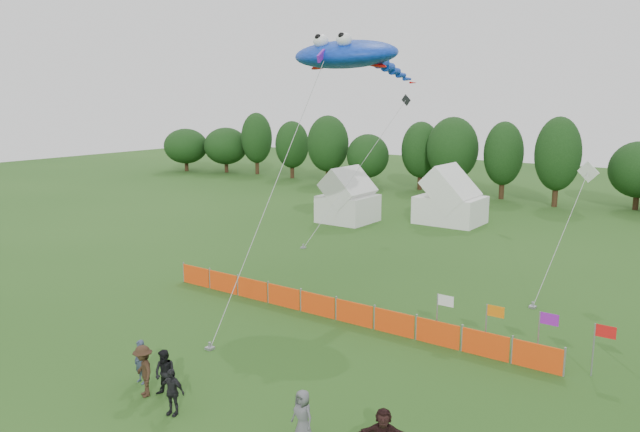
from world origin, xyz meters
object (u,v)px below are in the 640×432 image
Objects in this scene: spectator_c at (143,371)px; spectator_d at (172,392)px; barrier_fence at (335,309)px; spectator_a at (141,362)px; tent_right at (450,201)px; stingray_kite at (350,55)px; spectator_e at (303,416)px; tent_left at (348,200)px; spectator_b at (165,373)px.

spectator_c is 1.75m from spectator_d.
barrier_fence is 12.69× the size of spectator_a.
stingray_kite reaches higher than tent_right.
stingray_kite is at bearing 117.48° from barrier_fence.
spectator_a is 1.02× the size of spectator_d.
spectator_a is 2.74m from spectator_d.
spectator_a is (2.87, -32.38, -0.99)m from tent_right.
barrier_fence is 12.69× the size of spectator_e.
barrier_fence is 1.10× the size of stingray_kite.
tent_right is at bearing 96.70° from stingray_kite.
spectator_c reaches higher than spectator_d.
stingray_kite is at bearing 127.03° from spectator_e.
tent_left is 22.34m from barrier_fence.
spectator_a and spectator_e have the same top height.
spectator_d is at bearing -77.61° from stingray_kite.
spectator_a reaches higher than spectator_d.
spectator_e is at bearing -73.07° from tent_right.
tent_left is 2.23× the size of spectator_c.
spectator_d is at bearing -42.95° from spectator_b.
spectator_d is at bearing -13.93° from spectator_a.
spectator_b is (1.48, -0.17, 0.03)m from spectator_a.
spectator_b is at bearing -93.07° from barrier_fence.
stingray_kite is at bearing 87.97° from spectator_d.
tent_left is at bearing 100.38° from spectator_b.
tent_right is 20.69m from stingray_kite.
spectator_a is 1.49m from spectator_b.
tent_right reaches higher than spectator_a.
spectator_a is 1.05m from spectator_c.
stingray_kite is at bearing 97.32° from spectator_a.
spectator_b is at bearing -68.35° from tent_left.
spectator_d is 0.98× the size of spectator_e.
spectator_b reaches higher than barrier_fence.
barrier_fence is 9.38m from spectator_b.
spectator_b reaches higher than spectator_e.
spectator_e is at bearing -59.12° from tent_left.
tent_left is 0.22× the size of stingray_kite.
barrier_fence is 10.13m from spectator_e.
tent_right reaches higher than spectator_c.
spectator_d is (1.72, -0.29, -0.12)m from spectator_c.
spectator_a is (9.76, -28.16, -0.98)m from tent_left.
stingray_kite reaches higher than spectator_b.
spectator_b is at bearing -166.04° from spectator_e.
spectator_e is (6.88, 0.34, -0.00)m from spectator_a.
tent_right reaches higher than barrier_fence.
spectator_a is at bearing -84.93° from tent_right.
barrier_fence is at bearing 79.08° from spectator_d.
tent_left is 2.53× the size of spectator_a.
spectator_e is at bearing -61.61° from stingray_kite.
spectator_c is at bearing -28.70° from spectator_a.
spectator_b reaches higher than spectator_d.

